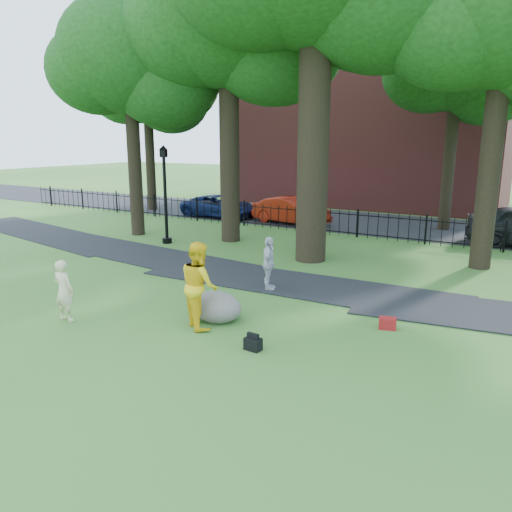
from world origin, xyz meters
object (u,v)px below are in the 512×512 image
Objects in this scene: woman at (64,291)px; man at (199,285)px; boulder at (216,305)px; lamppost at (165,196)px; red_sedan at (291,211)px.

woman is 0.74× the size of man.
lamppost is (-7.12, 6.49, 1.61)m from boulder.
man is (3.09, 1.37, 0.26)m from woman.
lamppost reaches higher than man.
man is 0.49× the size of red_sedan.
woman is 1.14× the size of boulder.
woman reaches higher than boulder.
red_sedan is at bearing -36.35° from man.
boulder is (3.16, 1.92, -0.37)m from woman.
boulder is at bearing -62.74° from man.
lamppost is 7.59m from red_sedan.
boulder is 9.77m from lamppost.
boulder is at bearing -55.59° from lamppost.
boulder is 0.33× the size of lamppost.
red_sedan is at bearing -88.84° from woman.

